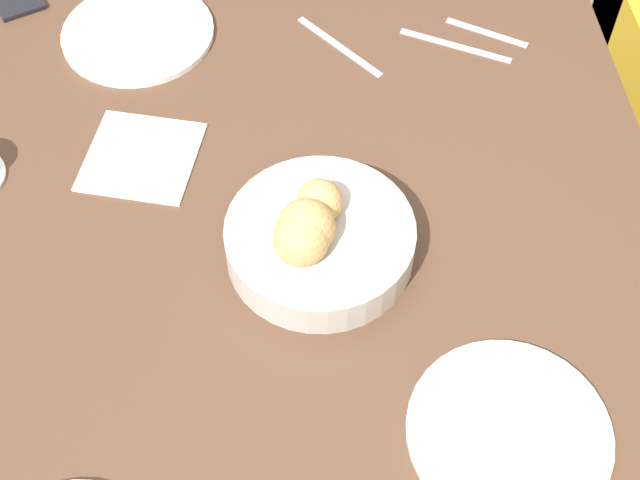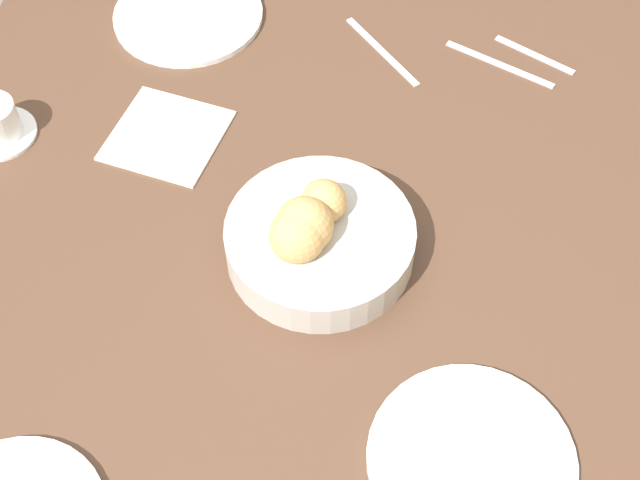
% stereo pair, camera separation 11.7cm
% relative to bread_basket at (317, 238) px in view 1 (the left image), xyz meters
% --- Properties ---
extents(ground_plane, '(10.00, 10.00, 0.00)m').
position_rel_bread_basket_xyz_m(ground_plane, '(-0.01, -0.04, -0.76)').
color(ground_plane, '#6B6056').
extents(dining_table, '(1.52, 1.07, 0.72)m').
position_rel_bread_basket_xyz_m(dining_table, '(-0.01, -0.04, -0.11)').
color(dining_table, '#4C3323').
rests_on(dining_table, ground_plane).
extents(bread_basket, '(0.25, 0.25, 0.12)m').
position_rel_bread_basket_xyz_m(bread_basket, '(0.00, 0.00, 0.00)').
color(bread_basket, '#B2ADA3').
rests_on(bread_basket, dining_table).
extents(plate_near_left, '(0.25, 0.25, 0.01)m').
position_rel_bread_basket_xyz_m(plate_near_left, '(-0.46, -0.26, -0.03)').
color(plate_near_left, white).
rests_on(plate_near_left, dining_table).
extents(plate_far_center, '(0.24, 0.24, 0.01)m').
position_rel_bread_basket_xyz_m(plate_far_center, '(0.27, 0.20, -0.03)').
color(plate_far_center, white).
rests_on(plate_far_center, dining_table).
extents(fork_silver, '(0.09, 0.17, 0.00)m').
position_rel_bread_basket_xyz_m(fork_silver, '(-0.39, 0.25, -0.04)').
color(fork_silver, '#B7B7BC').
rests_on(fork_silver, dining_table).
extents(knife_silver, '(0.15, 0.13, 0.00)m').
position_rel_bread_basket_xyz_m(knife_silver, '(-0.40, 0.07, -0.04)').
color(knife_silver, '#B7B7BC').
rests_on(knife_silver, dining_table).
extents(spoon_coffee, '(0.08, 0.12, 0.00)m').
position_rel_bread_basket_xyz_m(spoon_coffee, '(-0.42, 0.31, -0.04)').
color(spoon_coffee, '#B7B7BC').
rests_on(spoon_coffee, dining_table).
extents(napkin, '(0.19, 0.19, 0.00)m').
position_rel_bread_basket_xyz_m(napkin, '(-0.19, -0.24, -0.04)').
color(napkin, silver).
rests_on(napkin, dining_table).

